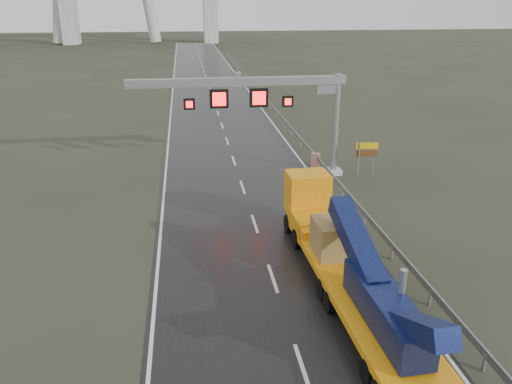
{
  "coord_description": "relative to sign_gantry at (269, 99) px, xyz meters",
  "views": [
    {
      "loc": [
        -3.54,
        -15.51,
        11.88
      ],
      "look_at": [
        -0.38,
        6.8,
        3.2
      ],
      "focal_mm": 35.0,
      "sensor_mm": 36.0,
      "label": 1
    }
  ],
  "objects": [
    {
      "name": "ground",
      "position": [
        -2.1,
        -17.99,
        -5.61
      ],
      "size": [
        400.0,
        400.0,
        0.0
      ],
      "primitive_type": "plane",
      "color": "#2A2E20",
      "rests_on": "ground"
    },
    {
      "name": "road",
      "position": [
        -2.1,
        22.01,
        -5.6
      ],
      "size": [
        11.0,
        200.0,
        0.02
      ],
      "primitive_type": "cube",
      "color": "black",
      "rests_on": "ground"
    },
    {
      "name": "guardrail",
      "position": [
        4.0,
        12.01,
        -4.91
      ],
      "size": [
        0.2,
        140.0,
        1.4
      ],
      "primitive_type": null,
      "color": "gray",
      "rests_on": "ground"
    },
    {
      "name": "sign_gantry",
      "position": [
        0.0,
        0.0,
        0.0
      ],
      "size": [
        14.9,
        1.2,
        7.42
      ],
      "color": "#A9A9A4",
      "rests_on": "ground"
    },
    {
      "name": "heavy_haul_truck",
      "position": [
        0.81,
        -15.03,
        -4.08
      ],
      "size": [
        2.95,
        16.94,
        3.96
      ],
      "rotation": [
        0.0,
        0.0,
        0.03
      ],
      "color": "#E7A30C",
      "rests_on": "ground"
    },
    {
      "name": "exit_sign_pair",
      "position": [
        6.77,
        -1.3,
        -3.75
      ],
      "size": [
        1.55,
        0.26,
        2.66
      ],
      "rotation": [
        0.0,
        0.0,
        -0.13
      ],
      "color": "#9DA0A5",
      "rests_on": "ground"
    },
    {
      "name": "striped_barrier",
      "position": [
        3.9,
        1.64,
        -5.07
      ],
      "size": [
        0.71,
        0.53,
        1.08
      ],
      "primitive_type": "cube",
      "rotation": [
        0.0,
        0.0,
        -0.33
      ],
      "color": "red",
      "rests_on": "ground"
    }
  ]
}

